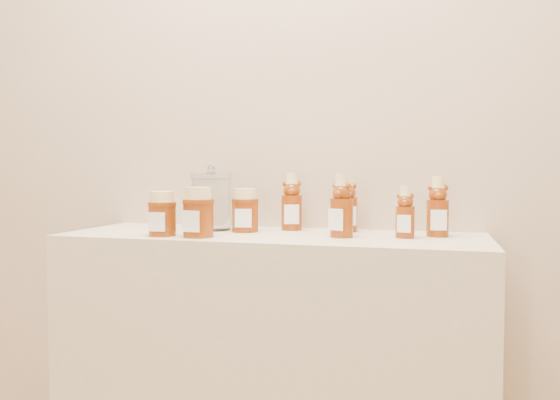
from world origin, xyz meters
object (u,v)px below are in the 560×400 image
(honey_jar_left, at_px, (162,214))
(glass_canister, at_px, (211,199))
(display_table, at_px, (272,388))
(bear_bottle_back_left, at_px, (292,198))
(bear_bottle_front_left, at_px, (342,201))

(honey_jar_left, xyz_separation_m, glass_canister, (0.07, 0.18, 0.03))
(display_table, distance_m, glass_canister, 0.59)
(bear_bottle_back_left, height_order, honey_jar_left, bear_bottle_back_left)
(display_table, distance_m, bear_bottle_front_left, 0.59)
(bear_bottle_front_left, bearing_deg, display_table, -163.81)
(bear_bottle_front_left, height_order, glass_canister, bear_bottle_front_left)
(display_table, distance_m, honey_jar_left, 0.60)
(bear_bottle_back_left, xyz_separation_m, bear_bottle_front_left, (0.18, -0.14, -0.00))
(honey_jar_left, height_order, glass_canister, glass_canister)
(display_table, height_order, bear_bottle_front_left, bear_bottle_front_left)
(honey_jar_left, bearing_deg, bear_bottle_back_left, 32.76)
(bear_bottle_front_left, relative_size, glass_canister, 1.03)
(bear_bottle_back_left, distance_m, glass_canister, 0.25)
(bear_bottle_back_left, xyz_separation_m, honey_jar_left, (-0.31, -0.24, -0.04))
(display_table, bearing_deg, honey_jar_left, -157.38)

